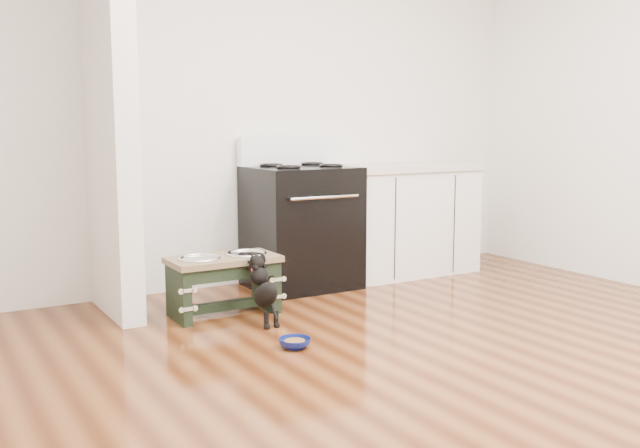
{
  "coord_description": "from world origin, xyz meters",
  "views": [
    {
      "loc": [
        -2.36,
        -2.53,
        1.24
      ],
      "look_at": [
        -0.11,
        1.26,
        0.62
      ],
      "focal_mm": 40.0,
      "sensor_mm": 36.0,
      "label": 1
    }
  ],
  "objects": [
    {
      "name": "room_shell",
      "position": [
        0.0,
        0.0,
        1.62
      ],
      "size": [
        5.0,
        5.0,
        5.0
      ],
      "color": "silver",
      "rests_on": "ground"
    },
    {
      "name": "dog_feeder",
      "position": [
        -0.58,
        1.7,
        0.28
      ],
      "size": [
        0.7,
        0.38,
        0.4
      ],
      "color": "black",
      "rests_on": "ground"
    },
    {
      "name": "oven_range",
      "position": [
        0.25,
        2.16,
        0.48
      ],
      "size": [
        0.76,
        0.69,
        1.14
      ],
      "color": "black",
      "rests_on": "ground"
    },
    {
      "name": "puppy",
      "position": [
        -0.46,
        1.37,
        0.24
      ],
      "size": [
        0.12,
        0.36,
        0.43
      ],
      "color": "black",
      "rests_on": "ground"
    },
    {
      "name": "ground",
      "position": [
        0.0,
        0.0,
        0.0
      ],
      "size": [
        5.0,
        5.0,
        0.0
      ],
      "primitive_type": "plane",
      "color": "#431E0C",
      "rests_on": "ground"
    },
    {
      "name": "floor_bowl",
      "position": [
        -0.52,
        0.85,
        0.03
      ],
      "size": [
        0.2,
        0.2,
        0.06
      ],
      "rotation": [
        0.0,
        0.0,
        -0.11
      ],
      "color": "navy",
      "rests_on": "ground"
    },
    {
      "name": "partition_wall",
      "position": [
        -1.18,
        2.1,
        1.35
      ],
      "size": [
        0.15,
        0.8,
        2.7
      ],
      "primitive_type": "cube",
      "color": "silver",
      "rests_on": "ground"
    },
    {
      "name": "cabinet_run",
      "position": [
        1.23,
        2.18,
        0.45
      ],
      "size": [
        1.24,
        0.64,
        0.91
      ],
      "color": "white",
      "rests_on": "ground"
    }
  ]
}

